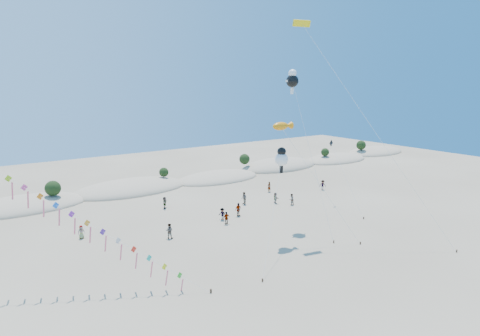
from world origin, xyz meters
name	(u,v)px	position (x,y,z in m)	size (l,w,h in m)	color
ground	(342,321)	(0.00, 0.00, 0.00)	(160.00, 160.00, 0.00)	#817059
dune_ridge	(137,189)	(1.06, 45.14, 0.11)	(145.30, 11.49, 5.57)	tan
kite_train	(18,185)	(-18.28, 18.76, 9.00)	(23.49, 18.44, 17.88)	#3F2D1E
fish_kite	(283,126)	(7.17, 15.61, 12.61)	(6.95, 7.37, 13.11)	#3F2D1E
cartoon_kite_low	(281,158)	(6.43, 14.84, 9.31)	(8.42, 7.52, 10.49)	#3F2D1E
cartoon_kite_high	(292,80)	(11.85, 19.50, 17.62)	(2.27, 9.67, 18.88)	#3F2D1E
parafoil_kite	(306,30)	(10.90, 16.44, 23.00)	(9.73, 15.67, 24.07)	#3F2D1E
dark_kite	(339,161)	(21.55, 20.16, 6.49)	(2.84, 8.48, 9.25)	#3F2D1E
beachgoers	(236,204)	(8.27, 26.51, 0.83)	(39.14, 12.02, 1.84)	slate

